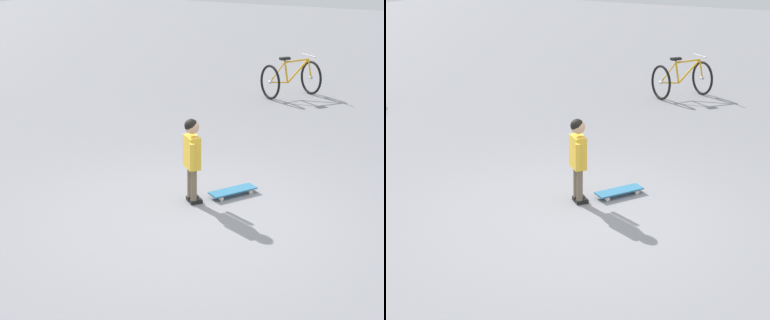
{
  "view_description": "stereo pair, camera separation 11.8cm",
  "coord_description": "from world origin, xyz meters",
  "views": [
    {
      "loc": [
        -5.07,
        -2.94,
        2.91
      ],
      "look_at": [
        0.32,
        0.36,
        0.55
      ],
      "focal_mm": 52.9,
      "sensor_mm": 36.0,
      "label": 1
    },
    {
      "loc": [
        -5.01,
        -3.04,
        2.91
      ],
      "look_at": [
        0.32,
        0.36,
        0.55
      ],
      "focal_mm": 52.9,
      "sensor_mm": 36.0,
      "label": 2
    }
  ],
  "objects": [
    {
      "name": "skateboard",
      "position": [
        0.76,
        0.03,
        0.06
      ],
      "size": [
        0.64,
        0.47,
        0.07
      ],
      "color": "teal",
      "rests_on": "ground"
    },
    {
      "name": "child_person",
      "position": [
        0.32,
        0.36,
        0.66
      ],
      "size": [
        0.37,
        0.28,
        1.06
      ],
      "color": "brown",
      "rests_on": "ground"
    },
    {
      "name": "ground_plane",
      "position": [
        0.0,
        0.0,
        0.0
      ],
      "size": [
        50.0,
        50.0,
        0.0
      ],
      "primitive_type": "plane",
      "color": "gray"
    },
    {
      "name": "bicycle_mid",
      "position": [
        5.92,
        1.36,
        0.38
      ],
      "size": [
        1.28,
        1.18,
        0.85
      ],
      "color": "black",
      "rests_on": "ground"
    }
  ]
}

